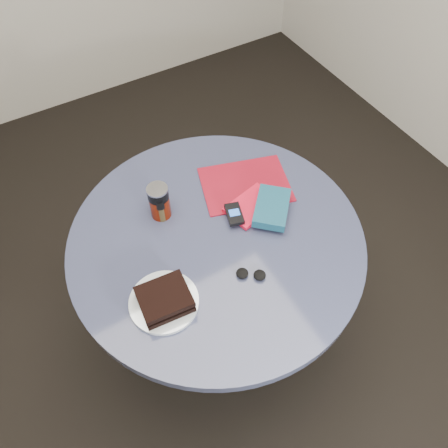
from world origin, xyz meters
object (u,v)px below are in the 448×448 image
mp3_player (234,214)px  sandwich (165,299)px  table (217,262)px  novel (272,208)px  soda_can (159,202)px  magazine (245,184)px  pepper_grinder (161,208)px  plate (164,302)px  red_book (252,206)px  headphones (251,274)px

mp3_player → sandwich: bearing=-153.0°
table → novel: size_ratio=5.86×
soda_can → magazine: size_ratio=0.42×
pepper_grinder → mp3_player: size_ratio=0.99×
plate → magazine: bearing=31.1°
table → novel: 0.29m
novel → plate: bearing=147.1°
soda_can → mp3_player: (0.21, -0.15, -0.04)m
magazine → red_book: size_ratio=1.78×
red_book → headphones: size_ratio=1.79×
novel → magazine: bearing=44.6°
table → soda_can: bearing=123.1°
red_book → novel: (0.04, -0.06, 0.02)m
novel → red_book: bearing=80.6°
soda_can → pepper_grinder: bearing=-105.7°
pepper_grinder → headphones: pepper_grinder is taller
sandwich → mp3_player: 0.39m
plate → magazine: plate is taller
magazine → pepper_grinder: bearing=-166.2°
table → pepper_grinder: 0.30m
sandwich → table: bearing=29.2°
sandwich → headphones: size_ratio=1.61×
plate → red_book: (0.43, 0.18, 0.01)m
novel → headphones: size_ratio=1.72×
table → plate: size_ratio=4.72×
magazine → headphones: (-0.19, -0.33, 0.01)m
red_book → mp3_player: mp3_player is taller
soda_can → pepper_grinder: (-0.00, -0.01, -0.02)m
pepper_grinder → headphones: size_ratio=1.02×
magazine → mp3_player: mp3_player is taller
pepper_grinder → mp3_player: bearing=-32.0°
pepper_grinder → magazine: (0.33, -0.02, -0.05)m
table → red_book: 0.25m
pepper_grinder → novel: size_ratio=0.59×
red_book → magazine: bearing=56.3°
mp3_player → headphones: size_ratio=1.03×
red_book → novel: novel is taller
mp3_player → pepper_grinder: bearing=148.0°
plate → sandwich: bearing=-81.7°
sandwich → pepper_grinder: size_ratio=1.58×
soda_can → headphones: 0.40m
pepper_grinder → headphones: bearing=-68.3°
table → mp3_player: size_ratio=9.81×
pepper_grinder → magazine: 0.33m
magazine → red_book: (-0.04, -0.10, 0.01)m
sandwich → pepper_grinder: 0.34m
plate → pepper_grinder: 0.33m
red_book → novel: 0.08m
novel → headphones: (-0.19, -0.17, -0.03)m
table → magazine: 0.30m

